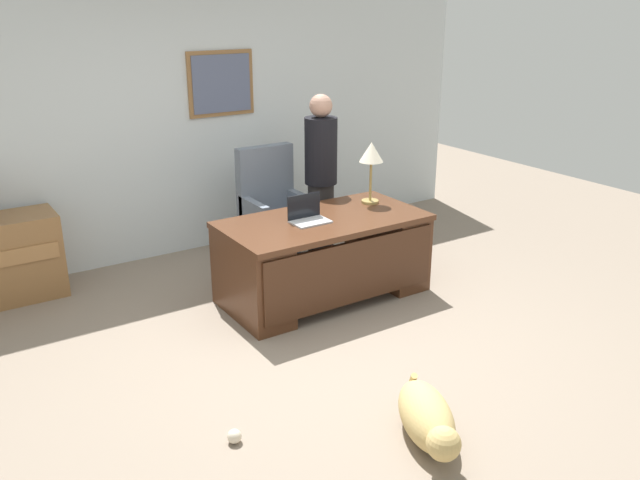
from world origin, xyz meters
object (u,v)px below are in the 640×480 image
(armchair, at_px, (273,212))
(person_standing, at_px, (321,177))
(laptop, at_px, (308,215))
(dog_toy_ball, at_px, (234,436))
(desk, at_px, (325,255))
(dog_lying, at_px, (428,419))
(desk_lamp, at_px, (371,156))

(armchair, distance_m, person_standing, 0.60)
(laptop, xyz_separation_m, dog_toy_ball, (-1.45, -1.47, -0.75))
(desk, distance_m, armchair, 1.06)
(dog_lying, xyz_separation_m, desk_lamp, (1.24, 2.24, 1.02))
(desk_lamp, relative_size, dog_toy_ball, 6.47)
(desk, height_order, armchair, armchair)
(person_standing, xyz_separation_m, desk_lamp, (0.14, -0.62, 0.31))
(person_standing, height_order, dog_toy_ball, person_standing)
(person_standing, bearing_deg, desk_lamp, -76.95)
(desk, xyz_separation_m, dog_toy_ball, (-1.61, -1.44, -0.36))
(desk, relative_size, person_standing, 1.06)
(armchair, xyz_separation_m, desk_lamp, (0.55, -0.87, 0.67))
(laptop, bearing_deg, desk_lamp, 10.54)
(armchair, height_order, dog_toy_ball, armchair)
(person_standing, distance_m, laptop, 1.00)
(dog_lying, xyz_separation_m, laptop, (0.46, 2.09, 0.64))
(dog_toy_ball, bearing_deg, person_standing, 47.00)
(person_standing, height_order, desk_lamp, person_standing)
(desk, relative_size, dog_lying, 2.33)
(dog_lying, height_order, desk_lamp, desk_lamp)
(armchair, bearing_deg, dog_lying, -102.59)
(person_standing, xyz_separation_m, dog_toy_ball, (-2.09, -2.24, -0.82))
(armchair, bearing_deg, laptop, -102.76)
(dog_lying, bearing_deg, desk, 73.17)
(armchair, xyz_separation_m, person_standing, (0.41, -0.25, 0.36))
(dog_lying, height_order, dog_toy_ball, dog_lying)
(desk_lamp, bearing_deg, person_standing, 103.05)
(desk, xyz_separation_m, laptop, (-0.16, 0.04, 0.39))
(armchair, bearing_deg, desk, -93.93)
(armchair, relative_size, laptop, 3.59)
(armchair, height_order, dog_lying, armchair)
(desk, distance_m, laptop, 0.42)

